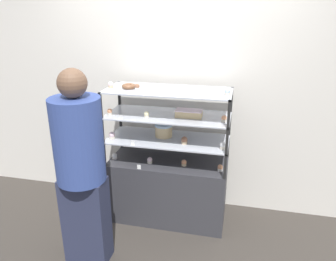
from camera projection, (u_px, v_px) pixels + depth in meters
ground_plane at (168, 216)px, 3.54m from camera, size 20.00×20.00×0.00m
back_wall at (176, 90)px, 3.44m from camera, size 8.00×0.05×2.60m
display_base at (168, 189)px, 3.43m from camera, size 1.19×0.50×0.66m
display_riser_lower at (168, 140)px, 3.23m from camera, size 1.19×0.50×0.25m
display_riser_middle at (168, 116)px, 3.14m from camera, size 1.19×0.50×0.25m
display_riser_upper at (168, 91)px, 3.06m from camera, size 1.19×0.50×0.25m
layer_cake_centerpiece at (164, 130)px, 3.26m from camera, size 0.18×0.18×0.13m
sheet_cake_frosted at (189, 113)px, 3.07m from camera, size 0.25×0.13×0.07m
cupcake_0 at (115, 156)px, 3.35m from camera, size 0.05×0.05×0.06m
cupcake_1 at (150, 160)px, 3.26m from camera, size 0.05×0.05×0.06m
cupcake_2 at (184, 163)px, 3.21m from camera, size 0.05×0.05×0.06m
cupcake_3 at (220, 168)px, 3.11m from camera, size 0.05×0.05×0.06m
price_tag_0 at (139, 167)px, 3.14m from camera, size 0.04×0.00×0.04m
cupcake_4 at (112, 135)px, 3.21m from camera, size 0.06×0.06×0.07m
cupcake_5 at (184, 140)px, 3.09m from camera, size 0.06×0.06×0.07m
cupcake_6 at (223, 145)px, 2.98m from camera, size 0.06×0.06×0.07m
price_tag_1 at (133, 143)px, 3.07m from camera, size 0.04×0.00×0.04m
cupcake_7 at (110, 112)px, 3.13m from camera, size 0.05×0.05×0.06m
cupcake_8 at (147, 115)px, 3.05m from camera, size 0.05×0.05×0.06m
cupcake_9 at (224, 119)px, 2.93m from camera, size 0.05×0.05×0.06m
price_tag_2 at (120, 117)px, 3.00m from camera, size 0.04×0.00×0.04m
cupcake_10 at (110, 85)px, 3.11m from camera, size 0.05×0.05×0.06m
cupcake_11 at (137, 87)px, 3.03m from camera, size 0.05×0.05×0.06m
cupcake_12 at (165, 89)px, 2.94m from camera, size 0.05×0.05×0.06m
cupcake_13 at (197, 90)px, 2.91m from camera, size 0.05×0.05×0.06m
cupcake_14 at (228, 92)px, 2.85m from camera, size 0.05×0.05×0.06m
price_tag_3 at (146, 93)px, 2.86m from camera, size 0.04×0.00×0.04m
donut_glazed at (129, 86)px, 3.10m from camera, size 0.13×0.13×0.04m
customer_figure at (81, 166)px, 2.64m from camera, size 0.40×0.40×1.70m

